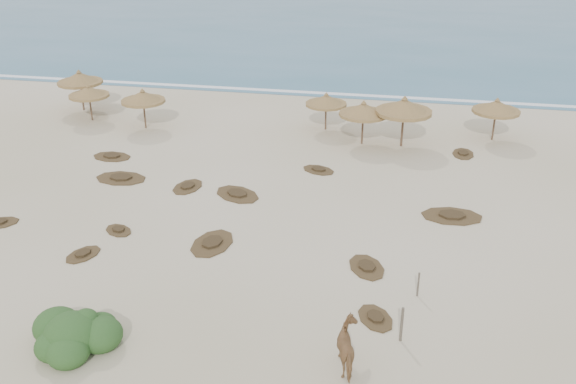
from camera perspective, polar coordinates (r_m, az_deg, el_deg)
name	(u,v)px	position (r m, az deg, el deg)	size (l,w,h in m)	color
ground	(213,273)	(26.11, -6.67, -7.18)	(160.00, 160.00, 0.00)	beige
foam_line	(313,93)	(49.47, 2.24, 8.80)	(70.00, 0.60, 0.01)	white
palapa_0	(80,79)	(47.05, -18.03, 9.56)	(3.71, 3.71, 2.88)	brown
palapa_1	(89,92)	(44.68, -17.30, 8.47)	(3.48, 3.48, 2.49)	brown
palapa_2	(143,97)	(42.22, -12.78, 8.21)	(3.70, 3.70, 2.64)	brown
palapa_3	(326,101)	(41.02, 3.41, 8.11)	(3.08, 3.08, 2.47)	brown
palapa_4	(363,110)	(38.68, 6.72, 7.24)	(3.73, 3.73, 2.73)	brown
palapa_5	(404,107)	(38.54, 10.28, 7.44)	(4.43, 4.43, 3.14)	brown
palapa_6	(497,107)	(41.06, 18.05, 7.18)	(3.50, 3.50, 2.70)	brown
horse	(350,348)	(21.01, 5.54, -13.64)	(0.82, 1.81, 1.52)	#986A45
fence_post_near	(402,324)	(22.37, 10.07, -11.51)	(0.10, 0.10, 1.34)	brown
fence_post_far	(418,284)	(24.81, 11.50, -8.05)	(0.07, 0.07, 1.02)	brown
bush	(73,335)	(23.06, -18.53, -11.96)	(3.18, 2.80, 1.43)	#355F28
scrub_1	(121,178)	(35.33, -14.63, 1.21)	(2.85, 1.93, 0.16)	#4E3C22
scrub_2	(119,230)	(29.95, -14.83, -3.30)	(1.76, 1.61, 0.16)	#4E3C22
scrub_3	(237,194)	(32.46, -4.53, -0.18)	(3.09, 2.82, 0.16)	#4E3C22
scrub_4	(367,267)	(26.45, 7.00, -6.62)	(2.09, 2.45, 0.16)	#4E3C22
scrub_5	(452,216)	(31.19, 14.37, -2.06)	(2.99, 2.04, 0.16)	#4E3C22
scrub_6	(112,156)	(38.41, -15.39, 3.07)	(2.43, 1.72, 0.16)	#4E3C22
scrub_7	(318,170)	(35.26, 2.72, 1.99)	(2.21, 1.88, 0.16)	#4E3C22
scrub_9	(212,243)	(28.13, -6.75, -4.52)	(2.04, 2.80, 0.16)	#4E3C22
scrub_10	(463,154)	(38.81, 15.31, 3.31)	(1.29, 1.93, 0.16)	#4E3C22
scrub_11	(83,254)	(28.45, -17.76, -5.29)	(1.63, 1.95, 0.16)	#4E3C22
scrub_12	(375,318)	(23.61, 7.77, -11.00)	(1.83, 2.09, 0.16)	#4E3C22
scrub_13	(188,187)	(33.59, -8.91, 0.48)	(1.70, 2.27, 0.16)	#4E3C22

